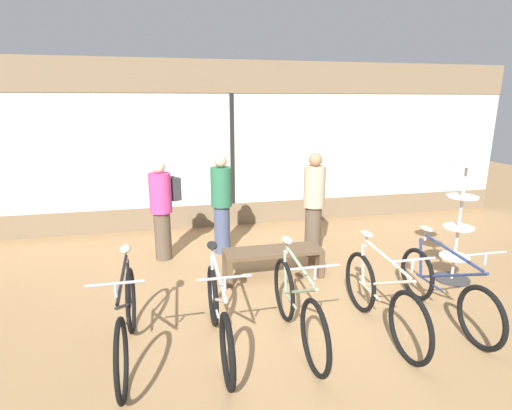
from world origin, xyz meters
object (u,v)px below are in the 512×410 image
object	(u,v)px
customer_mid_floor	(162,207)
bicycle_left	(219,316)
display_bench	(273,254)
customer_near_rack	(221,202)
accessory_rack	(458,232)
customer_by_window	(314,203)
bicycle_center	(297,307)
bicycle_far_right	(445,290)
bicycle_far_left	(127,322)
bicycle_right	(382,298)

from	to	relation	value
customer_mid_floor	bicycle_left	bearing A→B (deg)	-78.62
display_bench	customer_near_rack	xyz separation A→B (m)	(-0.57, 1.13, 0.51)
accessory_rack	customer_by_window	world-z (taller)	accessory_rack
bicycle_left	customer_near_rack	size ratio (longest dim) A/B	1.06
bicycle_left	customer_near_rack	distance (m)	2.75
display_bench	customer_near_rack	distance (m)	1.37
bicycle_center	bicycle_far_right	distance (m)	1.78
display_bench	bicycle_center	bearing A→B (deg)	-96.14
bicycle_far_left	bicycle_far_right	world-z (taller)	bicycle_far_left
accessory_rack	bicycle_far_left	bearing A→B (deg)	-169.03
customer_mid_floor	customer_by_window	bearing A→B (deg)	-9.19
bicycle_right	accessory_rack	bearing A→B (deg)	29.70
customer_mid_floor	bicycle_center	bearing A→B (deg)	-63.23
bicycle_left	accessory_rack	xyz separation A→B (m)	(3.43, 0.89, 0.34)
bicycle_center	display_bench	bearing A→B (deg)	83.86
bicycle_far_left	bicycle_center	bearing A→B (deg)	-3.08
bicycle_far_left	bicycle_center	xyz separation A→B (m)	(1.70, -0.09, -0.00)
display_bench	customer_by_window	bearing A→B (deg)	38.58
display_bench	customer_mid_floor	size ratio (longest dim) A/B	0.88
bicycle_right	display_bench	xyz separation A→B (m)	(-0.78, 1.61, -0.05)
bicycle_far_right	bicycle_left	bearing A→B (deg)	-179.91
bicycle_far_left	accessory_rack	xyz separation A→B (m)	(4.32, 0.84, 0.32)
bicycle_right	customer_by_window	xyz separation A→B (m)	(0.08, 2.29, 0.49)
bicycle_left	customer_by_window	world-z (taller)	customer_by_window
bicycle_right	customer_near_rack	world-z (taller)	customer_near_rack
bicycle_left	display_bench	size ratio (longest dim) A/B	1.23
display_bench	customer_by_window	xyz separation A→B (m)	(0.85, 0.68, 0.54)
customer_by_window	bicycle_center	bearing A→B (deg)	-114.32
bicycle_center	customer_by_window	bearing A→B (deg)	65.68
bicycle_center	display_bench	distance (m)	1.60
accessory_rack	display_bench	distance (m)	2.56
customer_near_rack	bicycle_center	bearing A→B (deg)	-81.70
bicycle_far_left	customer_near_rack	bearing A→B (deg)	63.63
bicycle_far_left	bicycle_left	xyz separation A→B (m)	(0.89, -0.05, -0.02)
bicycle_far_right	customer_near_rack	bearing A→B (deg)	129.19
customer_near_rack	customer_mid_floor	bearing A→B (deg)	-175.86
accessory_rack	bicycle_right	bearing A→B (deg)	-150.30
bicycle_left	customer_by_window	size ratio (longest dim) A/B	1.03
accessory_rack	customer_near_rack	world-z (taller)	accessory_rack
bicycle_left	bicycle_far_right	xyz separation A→B (m)	(2.59, 0.00, -0.00)
bicycle_far_left	accessory_rack	distance (m)	4.41
bicycle_left	bicycle_center	size ratio (longest dim) A/B	1.02
customer_by_window	bicycle_right	bearing A→B (deg)	-91.88
bicycle_left	customer_near_rack	bearing A→B (deg)	81.20
bicycle_left	bicycle_far_left	bearing A→B (deg)	176.59
bicycle_center	customer_by_window	distance (m)	2.54
bicycle_center	customer_mid_floor	size ratio (longest dim) A/B	1.07
display_bench	bicycle_far_left	bearing A→B (deg)	-141.35
bicycle_left	display_bench	distance (m)	1.83
bicycle_right	accessory_rack	size ratio (longest dim) A/B	1.00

